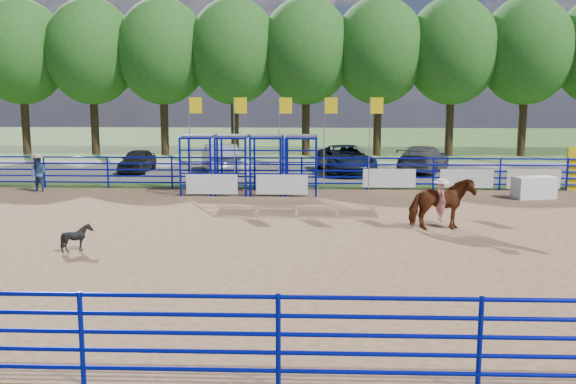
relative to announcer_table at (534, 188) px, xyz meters
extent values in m
plane|color=#426127|center=(-9.78, -7.78, -0.48)|extent=(120.00, 120.00, 0.00)
cube|color=#906948|center=(-9.78, -7.78, -0.47)|extent=(30.00, 20.00, 0.02)
cube|color=slate|center=(-9.78, 9.22, -0.47)|extent=(40.00, 10.00, 0.01)
cube|color=white|center=(0.00, 0.00, 0.00)|extent=(1.87, 1.21, 0.92)
imported|color=#5F2A13|center=(-5.12, -6.36, 0.40)|extent=(2.16, 1.27, 1.71)
imported|color=#AB182B|center=(-5.12, -6.36, 1.12)|extent=(0.39, 0.52, 1.29)
cylinder|color=white|center=(-5.12, -6.36, 1.79)|extent=(0.54, 0.54, 0.12)
imported|color=black|center=(-15.89, -9.60, -0.07)|extent=(0.82, 0.76, 0.78)
imported|color=navy|center=(-21.49, 0.90, 0.34)|extent=(0.90, 0.78, 1.60)
cylinder|color=tan|center=(-21.49, 0.90, 1.15)|extent=(0.56, 0.56, 0.11)
imported|color=black|center=(-19.07, 8.33, 0.16)|extent=(1.50, 3.71, 1.26)
imported|color=gray|center=(-14.41, 8.28, 0.32)|extent=(2.84, 5.07, 1.58)
imported|color=#161F38|center=(-7.48, 8.11, 0.30)|extent=(3.42, 5.87, 1.54)
imported|color=#555557|center=(-3.13, 8.78, 0.27)|extent=(3.87, 5.51, 1.48)
cube|color=white|center=(-13.58, -0.01, 0.07)|extent=(2.20, 0.04, 0.85)
cube|color=white|center=(-10.58, -0.01, 0.07)|extent=(2.20, 0.04, 0.85)
cube|color=white|center=(-5.78, 2.18, 0.07)|extent=(2.40, 0.04, 0.85)
cube|color=white|center=(-2.28, 2.18, 0.07)|extent=(2.40, 0.04, 0.85)
cube|color=beige|center=(0.72, 2.18, 0.07)|extent=(2.40, 0.04, 0.90)
cylinder|color=#3F2B19|center=(-29.78, 18.22, 1.92)|extent=(0.56, 0.56, 4.80)
ellipsoid|color=#25571C|center=(-29.78, 18.22, 7.08)|extent=(6.40, 6.40, 7.36)
cylinder|color=#3F2B19|center=(-24.78, 18.22, 1.92)|extent=(0.56, 0.56, 4.80)
ellipsoid|color=#25571C|center=(-24.78, 18.22, 7.08)|extent=(6.40, 6.40, 7.36)
cylinder|color=#3F2B19|center=(-19.78, 18.22, 1.92)|extent=(0.56, 0.56, 4.80)
ellipsoid|color=#25571C|center=(-19.78, 18.22, 7.08)|extent=(6.40, 6.40, 7.36)
cylinder|color=#3F2B19|center=(-14.78, 18.22, 1.92)|extent=(0.56, 0.56, 4.80)
ellipsoid|color=#25571C|center=(-14.78, 18.22, 7.08)|extent=(6.40, 6.40, 7.36)
cylinder|color=#3F2B19|center=(-9.78, 18.22, 1.92)|extent=(0.56, 0.56, 4.80)
ellipsoid|color=#25571C|center=(-9.78, 18.22, 7.08)|extent=(6.40, 6.40, 7.36)
cylinder|color=#3F2B19|center=(-4.78, 18.22, 1.92)|extent=(0.56, 0.56, 4.80)
ellipsoid|color=#25571C|center=(-4.78, 18.22, 7.08)|extent=(6.40, 6.40, 7.36)
cylinder|color=#3F2B19|center=(0.22, 18.22, 1.92)|extent=(0.56, 0.56, 4.80)
ellipsoid|color=#25571C|center=(0.22, 18.22, 7.08)|extent=(6.40, 6.40, 7.36)
cylinder|color=#3F2B19|center=(5.22, 18.22, 1.92)|extent=(0.56, 0.56, 4.80)
ellipsoid|color=#25571C|center=(5.22, 18.22, 7.08)|extent=(6.40, 6.40, 7.36)
camera|label=1|loc=(-9.28, -26.93, 4.01)|focal=40.00mm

